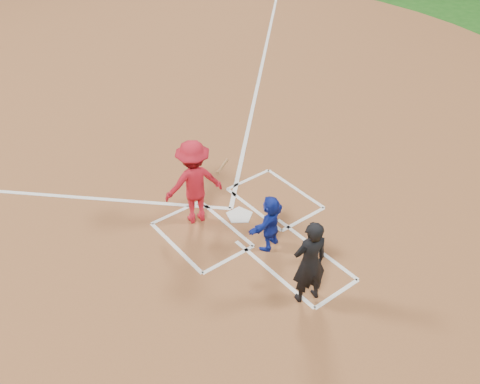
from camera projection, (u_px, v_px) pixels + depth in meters
ground at (239, 216)px, 11.23m from camera, size 120.00×120.00×0.00m
home_plate_dirt at (108, 110)px, 15.03m from camera, size 28.00×28.00×0.01m
home_plate at (239, 215)px, 11.22m from camera, size 0.60×0.60×0.02m
catcher at (270, 222)px, 10.13m from camera, size 1.13×0.66×1.17m
umpire at (310, 262)px, 8.88m from camera, size 0.70×0.56×1.69m
chalk_markings at (120, 120)px, 14.57m from camera, size 28.35×17.32×0.01m
batter_at_plate at (194, 182)px, 10.61m from camera, size 1.61×1.00×1.84m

